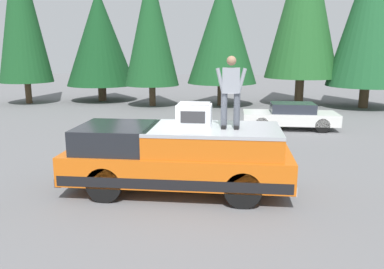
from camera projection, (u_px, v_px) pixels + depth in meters
ground_plane at (185, 185)px, 10.17m from camera, size 90.00×90.00×0.00m
pickup_truck at (178, 157)px, 9.59m from camera, size 2.01×5.54×1.65m
compressor_unit at (194, 114)px, 9.50m from camera, size 0.65×0.84×0.56m
person_on_truck_bed at (231, 90)px, 9.02m from camera, size 0.29×0.72×1.69m
parked_car_white at (290, 116)px, 17.27m from camera, size 1.64×4.10×1.16m
conifer_far_left at (372, 9)px, 22.37m from camera, size 4.61×4.61×10.16m
conifer_left at (305, 0)px, 23.64m from camera, size 4.54×4.54×11.12m
conifer_center_left at (223, 30)px, 23.63m from camera, size 4.29×4.29×7.90m
conifer_center_right at (151, 26)px, 23.42m from camera, size 3.33×3.33×8.42m
conifer_right at (100, 38)px, 25.90m from camera, size 4.59×4.59×7.40m
conifer_far_right at (21, 9)px, 24.29m from camera, size 3.33×3.33×10.53m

